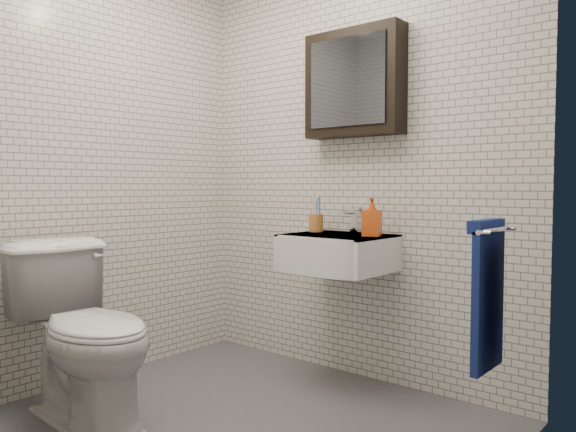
{
  "coord_description": "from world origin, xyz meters",
  "views": [
    {
      "loc": [
        1.82,
        -1.77,
        1.12
      ],
      "look_at": [
        -0.04,
        0.45,
        0.96
      ],
      "focal_mm": 35.0,
      "sensor_mm": 36.0,
      "label": 1
    }
  ],
  "objects": [
    {
      "name": "faucet",
      "position": [
        0.05,
        0.93,
        0.92
      ],
      "size": [
        0.06,
        0.2,
        0.15
      ],
      "color": "silver",
      "rests_on": "washbasin"
    },
    {
      "name": "toilet",
      "position": [
        -0.57,
        -0.39,
        0.43
      ],
      "size": [
        0.86,
        0.52,
        0.85
      ],
      "primitive_type": "imported",
      "rotation": [
        0.0,
        0.0,
        1.51
      ],
      "color": "white",
      "rests_on": "ground"
    },
    {
      "name": "washbasin",
      "position": [
        0.05,
        0.73,
        0.76
      ],
      "size": [
        0.55,
        0.5,
        0.2
      ],
      "color": "white",
      "rests_on": "room_shell"
    },
    {
      "name": "ground",
      "position": [
        0.0,
        0.0,
        0.01
      ],
      "size": [
        2.2,
        2.0,
        0.01
      ],
      "primitive_type": "cube",
      "color": "#47484E",
      "rests_on": "ground"
    },
    {
      "name": "soap_bottle",
      "position": [
        0.25,
        0.81,
        0.95
      ],
      "size": [
        0.12,
        0.12,
        0.21
      ],
      "primitive_type": "imported",
      "rotation": [
        0.0,
        0.0,
        0.34
      ],
      "color": "orange",
      "rests_on": "washbasin"
    },
    {
      "name": "mirror_cabinet",
      "position": [
        0.05,
        0.93,
        1.7
      ],
      "size": [
        0.6,
        0.15,
        0.6
      ],
      "color": "black",
      "rests_on": "room_shell"
    },
    {
      "name": "towel_rail",
      "position": [
        1.04,
        0.35,
        0.72
      ],
      "size": [
        0.09,
        0.3,
        0.58
      ],
      "color": "silver",
      "rests_on": "room_shell"
    },
    {
      "name": "toothbrush_cup",
      "position": [
        -0.16,
        0.86,
        0.91
      ],
      "size": [
        0.09,
        0.09,
        0.23
      ],
      "rotation": [
        0.0,
        0.0,
        -0.1
      ],
      "color": "#BB722E",
      "rests_on": "washbasin"
    },
    {
      "name": "room_shell",
      "position": [
        0.0,
        0.0,
        1.47
      ],
      "size": [
        2.22,
        2.02,
        2.51
      ],
      "color": "silver",
      "rests_on": "ground"
    }
  ]
}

